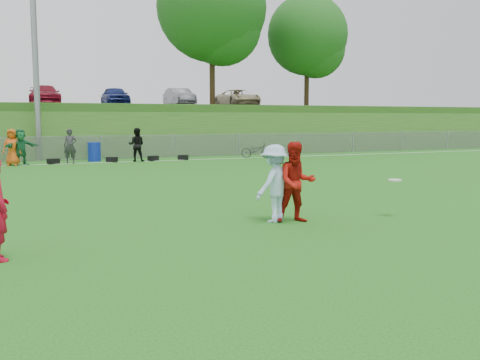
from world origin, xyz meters
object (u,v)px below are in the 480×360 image
player_blue (275,183)px  frisbee (395,180)px  bicycle (256,150)px  player_red_center (296,182)px  recycling_bin (94,152)px

player_blue → frisbee: 2.77m
player_blue → bicycle: player_blue is taller
player_red_center → player_blue: size_ratio=1.04×
recycling_bin → bicycle: 8.64m
player_red_center → bicycle: player_red_center is taller
bicycle → frisbee: bearing=-169.5°
frisbee → player_blue: bearing=169.0°
recycling_bin → bicycle: size_ratio=0.58×
bicycle → player_red_center: bearing=-176.8°
player_red_center → player_blue: 0.46m
player_red_center → bicycle: (6.97, 16.96, -0.41)m
player_blue → frisbee: (2.72, -0.53, 0.01)m
player_blue → bicycle: (7.37, 16.75, -0.38)m
frisbee → recycling_bin: size_ratio=0.30×
frisbee → recycling_bin: bearing=101.9°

